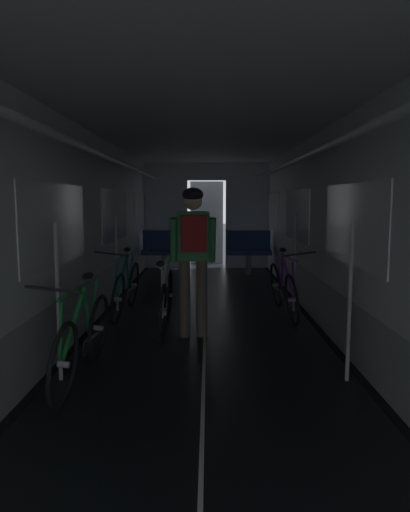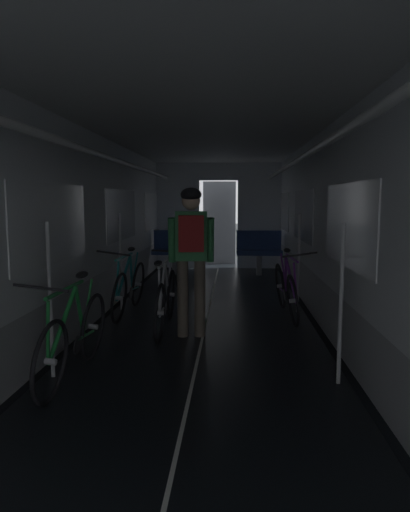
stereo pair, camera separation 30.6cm
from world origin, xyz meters
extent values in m
cube|color=black|center=(-1.41, 3.25, 0.00)|extent=(0.08, 11.50, 0.01)
cube|color=black|center=(1.41, 3.25, 0.00)|extent=(0.08, 11.50, 0.01)
cube|color=beige|center=(0.00, 3.25, 0.00)|extent=(0.03, 11.27, 0.00)
cube|color=#9EA0A5|center=(-1.51, 3.25, 0.30)|extent=(0.12, 11.50, 0.60)
cube|color=silver|center=(-1.51, 3.25, 1.53)|extent=(0.12, 11.50, 1.85)
cube|color=white|center=(-1.45, 2.67, 1.35)|extent=(0.02, 1.90, 0.80)
cube|color=white|center=(-1.45, 5.55, 1.35)|extent=(0.02, 1.90, 0.80)
cube|color=white|center=(-1.45, 8.42, 1.35)|extent=(0.02, 1.90, 0.80)
cube|color=yellow|center=(-1.45, 3.35, 1.35)|extent=(0.01, 0.20, 0.28)
cylinder|color=white|center=(-1.17, 3.25, 2.10)|extent=(0.07, 11.04, 0.07)
cylinder|color=#B7BABF|center=(-1.27, 2.10, 0.70)|extent=(0.04, 0.04, 1.40)
cylinder|color=#B7BABF|center=(-1.27, 4.70, 0.70)|extent=(0.04, 0.04, 1.40)
cube|color=#9EA0A5|center=(1.51, 3.25, 0.30)|extent=(0.12, 11.50, 0.60)
cube|color=silver|center=(1.51, 3.25, 1.53)|extent=(0.12, 11.50, 1.85)
cube|color=white|center=(1.45, 2.67, 1.35)|extent=(0.02, 1.90, 0.80)
cube|color=white|center=(1.45, 5.55, 1.35)|extent=(0.02, 1.90, 0.80)
cube|color=white|center=(1.45, 8.42, 1.35)|extent=(0.02, 1.90, 0.80)
cube|color=yellow|center=(1.45, 3.52, 1.35)|extent=(0.01, 0.20, 0.28)
cylinder|color=white|center=(1.17, 3.25, 2.10)|extent=(0.07, 11.04, 0.07)
cylinder|color=#B7BABF|center=(1.27, 2.10, 0.70)|extent=(0.04, 0.04, 1.40)
cylinder|color=#B7BABF|center=(1.27, 4.70, 0.70)|extent=(0.04, 0.04, 1.40)
cube|color=silver|center=(-0.95, 9.06, 1.23)|extent=(1.00, 0.12, 2.45)
cube|color=silver|center=(0.95, 9.06, 1.23)|extent=(1.00, 0.12, 2.45)
cube|color=silver|center=(0.00, 9.06, 2.25)|extent=(0.90, 0.12, 0.40)
cube|color=#4C4F54|center=(0.00, 9.76, 1.03)|extent=(0.81, 0.04, 2.05)
cube|color=silver|center=(0.00, 3.25, 2.51)|extent=(3.14, 11.62, 0.12)
cylinder|color=gray|center=(-0.90, 8.00, 0.22)|extent=(0.12, 0.12, 0.44)
cube|color=#2D4784|center=(-0.90, 8.00, 0.49)|extent=(0.96, 0.44, 0.10)
cube|color=#2D4784|center=(-0.90, 8.19, 0.74)|extent=(0.96, 0.08, 0.40)
torus|color=gray|center=(-1.33, 8.22, 0.94)|extent=(0.14, 0.14, 0.02)
cylinder|color=gray|center=(0.90, 8.00, 0.22)|extent=(0.12, 0.12, 0.44)
cube|color=#2D4784|center=(0.90, 8.00, 0.49)|extent=(0.96, 0.44, 0.10)
cube|color=#2D4784|center=(0.90, 8.19, 0.74)|extent=(0.96, 0.08, 0.40)
torus|color=gray|center=(0.47, 8.22, 0.94)|extent=(0.14, 0.14, 0.02)
torus|color=black|center=(-1.08, 4.96, 0.33)|extent=(0.14, 0.67, 0.67)
cylinder|color=#B2B2B7|center=(-1.08, 4.96, 0.33)|extent=(0.10, 0.05, 0.06)
torus|color=black|center=(-1.11, 3.95, 0.33)|extent=(0.14, 0.67, 0.67)
cylinder|color=#B2B2B7|center=(-1.11, 3.95, 0.33)|extent=(0.10, 0.05, 0.06)
cylinder|color=teal|center=(-1.13, 4.26, 0.55)|extent=(0.12, 0.54, 0.56)
cylinder|color=teal|center=(-1.11, 4.67, 0.55)|extent=(0.09, 0.34, 0.55)
cylinder|color=teal|center=(-1.15, 4.42, 0.81)|extent=(0.07, 0.82, 0.04)
cylinder|color=teal|center=(-1.11, 4.90, 0.57)|extent=(0.08, 0.16, 0.49)
cylinder|color=teal|center=(-1.08, 4.74, 0.31)|extent=(0.04, 0.45, 0.07)
cylinder|color=teal|center=(-1.14, 3.98, 0.57)|extent=(0.08, 0.09, 0.49)
cylinder|color=black|center=(-1.09, 4.52, 0.29)|extent=(0.04, 0.17, 0.17)
ellipsoid|color=black|center=(-1.14, 4.85, 0.87)|extent=(0.10, 0.24, 0.07)
cylinder|color=black|center=(-1.18, 3.96, 0.91)|extent=(0.44, 0.04, 0.07)
torus|color=black|center=(-1.04, 2.59, 0.33)|extent=(0.12, 0.67, 0.67)
cylinder|color=#B2B2B7|center=(-1.04, 2.59, 0.33)|extent=(0.10, 0.05, 0.06)
torus|color=black|center=(-1.07, 1.57, 0.33)|extent=(0.12, 0.67, 0.67)
cylinder|color=#B2B2B7|center=(-1.07, 1.57, 0.33)|extent=(0.10, 0.05, 0.06)
cylinder|color=#1E8438|center=(-1.08, 1.88, 0.55)|extent=(0.11, 0.54, 0.56)
cylinder|color=#1E8438|center=(-1.07, 2.29, 0.55)|extent=(0.08, 0.34, 0.55)
cylinder|color=#1E8438|center=(-1.11, 2.04, 0.82)|extent=(0.06, 0.82, 0.04)
cylinder|color=#1E8438|center=(-1.07, 2.52, 0.57)|extent=(0.08, 0.16, 0.49)
cylinder|color=#1E8438|center=(-1.05, 2.36, 0.31)|extent=(0.03, 0.45, 0.07)
cylinder|color=#1E8438|center=(-1.09, 1.60, 0.57)|extent=(0.08, 0.09, 0.49)
cylinder|color=black|center=(-1.05, 2.14, 0.29)|extent=(0.03, 0.17, 0.17)
ellipsoid|color=black|center=(-1.10, 2.47, 0.88)|extent=(0.10, 0.24, 0.07)
cylinder|color=black|center=(-1.13, 1.58, 0.92)|extent=(0.44, 0.04, 0.07)
torus|color=black|center=(1.05, 4.95, 0.33)|extent=(0.16, 0.68, 0.67)
cylinder|color=#B2B2B7|center=(1.05, 4.95, 0.33)|extent=(0.10, 0.06, 0.06)
torus|color=black|center=(1.10, 3.93, 0.33)|extent=(0.16, 0.68, 0.67)
cylinder|color=#B2B2B7|center=(1.10, 3.93, 0.33)|extent=(0.10, 0.06, 0.06)
cylinder|color=purple|center=(1.11, 4.24, 0.55)|extent=(0.14, 0.54, 0.56)
cylinder|color=purple|center=(1.09, 4.65, 0.55)|extent=(0.09, 0.35, 0.55)
cylinder|color=purple|center=(1.14, 4.40, 0.81)|extent=(0.08, 0.82, 0.04)
cylinder|color=purple|center=(1.08, 4.88, 0.57)|extent=(0.09, 0.16, 0.49)
cylinder|color=purple|center=(1.06, 4.72, 0.31)|extent=(0.05, 0.45, 0.07)
cylinder|color=purple|center=(1.13, 3.96, 0.57)|extent=(0.09, 0.09, 0.49)
cylinder|color=black|center=(1.07, 4.50, 0.29)|extent=(0.04, 0.17, 0.17)
ellipsoid|color=black|center=(1.12, 4.83, 0.87)|extent=(0.11, 0.25, 0.07)
cylinder|color=black|center=(1.17, 3.94, 0.91)|extent=(0.44, 0.05, 0.08)
cylinder|color=brown|center=(-0.23, 3.44, 0.45)|extent=(0.13, 0.13, 0.90)
cylinder|color=brown|center=(-0.04, 3.45, 0.45)|extent=(0.13, 0.13, 0.90)
cube|color=#337F47|center=(-0.13, 3.44, 1.18)|extent=(0.38, 0.25, 0.56)
cylinder|color=#337F47|center=(-0.36, 3.44, 1.13)|extent=(0.11, 0.20, 0.53)
cylinder|color=#337F47|center=(0.08, 3.49, 1.13)|extent=(0.11, 0.20, 0.53)
sphere|color=beige|center=(-0.13, 3.44, 1.58)|extent=(0.21, 0.21, 0.21)
ellipsoid|color=black|center=(-0.13, 3.44, 1.65)|extent=(0.26, 0.30, 0.16)
cube|color=maroon|center=(-0.12, 3.28, 1.22)|extent=(0.29, 0.19, 0.40)
torus|color=black|center=(-0.47, 3.18, 0.33)|extent=(0.08, 0.67, 0.67)
cylinder|color=#B2B2B7|center=(-0.47, 3.18, 0.33)|extent=(0.09, 0.05, 0.05)
torus|color=black|center=(-0.48, 4.20, 0.33)|extent=(0.08, 0.67, 0.67)
cylinder|color=#B2B2B7|center=(-0.48, 4.20, 0.33)|extent=(0.09, 0.05, 0.05)
cylinder|color=#ADAFB5|center=(-0.49, 3.89, 0.55)|extent=(0.07, 0.54, 0.56)
cylinder|color=#ADAFB5|center=(-0.48, 3.48, 0.55)|extent=(0.06, 0.34, 0.55)
cylinder|color=#ADAFB5|center=(-0.50, 3.73, 0.82)|extent=(0.04, 0.82, 0.04)
cylinder|color=#ADAFB5|center=(-0.48, 3.25, 0.58)|extent=(0.05, 0.16, 0.49)
cylinder|color=#ADAFB5|center=(-0.47, 3.41, 0.31)|extent=(0.03, 0.45, 0.07)
cylinder|color=#ADAFB5|center=(-0.49, 4.17, 0.58)|extent=(0.05, 0.09, 0.49)
cylinder|color=black|center=(-0.47, 3.63, 0.29)|extent=(0.02, 0.17, 0.17)
ellipsoid|color=black|center=(-0.50, 3.30, 0.88)|extent=(0.10, 0.24, 0.06)
cylinder|color=black|center=(-0.51, 4.19, 0.92)|extent=(0.44, 0.03, 0.05)
camera|label=1|loc=(0.04, -1.86, 1.58)|focal=32.61mm
camera|label=2|loc=(0.35, -1.85, 1.58)|focal=32.61mm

